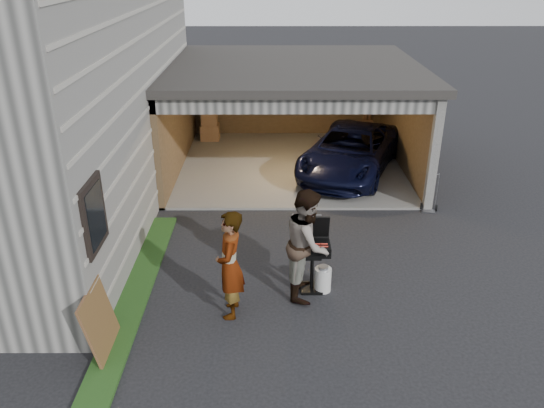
{
  "coord_description": "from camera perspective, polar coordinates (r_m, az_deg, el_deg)",
  "views": [
    {
      "loc": [
        0.16,
        -7.86,
        5.5
      ],
      "look_at": [
        0.19,
        1.4,
        1.15
      ],
      "focal_mm": 35.0,
      "sensor_mm": 36.0,
      "label": 1
    }
  ],
  "objects": [
    {
      "name": "garage",
      "position": [
        15.11,
        2.16,
        11.23
      ],
      "size": [
        6.8,
        6.3,
        2.9
      ],
      "color": "#605E59",
      "rests_on": "ground"
    },
    {
      "name": "ground",
      "position": [
        9.6,
        -1.11,
        -9.82
      ],
      "size": [
        80.0,
        80.0,
        0.0
      ],
      "primitive_type": "plane",
      "color": "black",
      "rests_on": "ground"
    },
    {
      "name": "propane_tank",
      "position": [
        9.66,
        5.49,
        -8.08
      ],
      "size": [
        0.35,
        0.35,
        0.45
      ],
      "primitive_type": "cylinder",
      "rotation": [
        0.0,
        0.0,
        -0.19
      ],
      "color": "white",
      "rests_on": "ground"
    },
    {
      "name": "minivan",
      "position": [
        14.69,
        8.41,
        5.48
      ],
      "size": [
        3.62,
        4.92,
        1.24
      ],
      "primitive_type": "imported",
      "rotation": [
        0.0,
        0.0,
        -0.39
      ],
      "color": "black",
      "rests_on": "ground"
    },
    {
      "name": "groundcover_strip",
      "position": [
        9.1,
        -15.9,
        -12.94
      ],
      "size": [
        0.5,
        8.0,
        0.06
      ],
      "primitive_type": "cube",
      "color": "#193814",
      "rests_on": "ground"
    },
    {
      "name": "man",
      "position": [
        9.18,
        3.86,
        -4.26
      ],
      "size": [
        0.89,
        1.07,
        2.0
      ],
      "primitive_type": "imported",
      "rotation": [
        0.0,
        0.0,
        1.43
      ],
      "color": "#3F2718",
      "rests_on": "ground"
    },
    {
      "name": "plywood_panel",
      "position": [
        8.52,
        -18.04,
        -11.99
      ],
      "size": [
        0.27,
        0.97,
        1.07
      ],
      "primitive_type": "cube",
      "rotation": [
        0.0,
        -0.21,
        0.0
      ],
      "color": "brown",
      "rests_on": "ground"
    },
    {
      "name": "woman",
      "position": [
        8.68,
        -4.54,
        -6.57
      ],
      "size": [
        0.47,
        0.7,
        1.9
      ],
      "primitive_type": "imported",
      "rotation": [
        0.0,
        0.0,
        -1.6
      ],
      "color": "silver",
      "rests_on": "ground"
    },
    {
      "name": "bbq_grill",
      "position": [
        9.39,
        4.39,
        -4.94
      ],
      "size": [
        0.61,
        0.53,
        1.35
      ],
      "color": "black",
      "rests_on": "ground"
    },
    {
      "name": "hand_truck",
      "position": [
        13.07,
        16.55,
        0.02
      ],
      "size": [
        0.42,
        0.36,
        0.95
      ],
      "rotation": [
        0.0,
        0.0,
        -0.26
      ],
      "color": "slate",
      "rests_on": "ground"
    }
  ]
}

